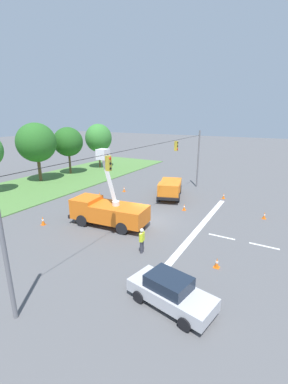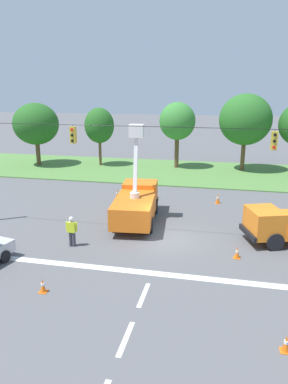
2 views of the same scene
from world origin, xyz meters
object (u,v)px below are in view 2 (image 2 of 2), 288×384
object	(u,v)px
tree_centre	(177,122)
traffic_cone_centre_line	(269,206)
tree_far_west	(36,124)
traffic_cone_lane_edge_a	(237,252)
tree_west	(99,126)
road_worker	(72,230)
traffic_cone_mid_right	(117,194)
traffic_cone_foreground_left	(43,286)
utility_truck_bucket_lift	(136,202)
traffic_cone_far_right	(218,198)
tree_east	(245,120)
traffic_cone_foreground_right	(286,344)

from	to	relation	value
tree_centre	traffic_cone_centre_line	size ratio (longest dim) A/B	10.66
tree_far_west	traffic_cone_lane_edge_a	distance (m)	29.65
tree_west	road_worker	size ratio (longest dim) A/B	3.68
tree_centre	traffic_cone_mid_right	xyz separation A→B (m)	(-3.12, -12.50, -4.72)
traffic_cone_foreground_left	traffic_cone_lane_edge_a	bearing A→B (deg)	32.32
utility_truck_bucket_lift	traffic_cone_mid_right	size ratio (longest dim) A/B	8.75
utility_truck_bucket_lift	traffic_cone_far_right	size ratio (longest dim) A/B	8.56
tree_far_west	tree_east	bearing A→B (deg)	5.21
traffic_cone_lane_edge_a	traffic_cone_centre_line	distance (m)	9.05
traffic_cone_foreground_left	traffic_cone_foreground_right	xyz separation A→B (m)	(9.88, -1.75, -0.01)
traffic_cone_lane_edge_a	tree_centre	bearing A→B (deg)	105.77
tree_west	tree_centre	world-z (taller)	tree_centre
road_worker	traffic_cone_lane_edge_a	bearing A→B (deg)	2.68
tree_centre	traffic_cone_foreground_right	xyz separation A→B (m)	(7.60, -28.74, -4.79)
traffic_cone_lane_edge_a	tree_west	bearing A→B (deg)	124.91
tree_far_west	traffic_cone_far_right	world-z (taller)	tree_far_west
tree_far_west	road_worker	bearing A→B (deg)	-58.05
road_worker	traffic_cone_lane_edge_a	distance (m)	9.11
tree_centre	utility_truck_bucket_lift	bearing A→B (deg)	-91.24
tree_west	traffic_cone_foreground_left	bearing A→B (deg)	-76.54
tree_west	traffic_cone_foreground_left	size ratio (longest dim) A/B	9.88
tree_far_west	road_worker	xyz separation A→B (m)	(12.59, -20.19, -3.69)
tree_centre	tree_east	bearing A→B (deg)	1.23
traffic_cone_foreground_left	road_worker	bearing A→B (deg)	97.82
tree_west	traffic_cone_lane_edge_a	world-z (taller)	tree_west
traffic_cone_centre_line	traffic_cone_far_right	bearing A→B (deg)	167.86
traffic_cone_foreground_right	traffic_cone_lane_edge_a	size ratio (longest dim) A/B	0.99
utility_truck_bucket_lift	traffic_cone_centre_line	distance (m)	10.01
tree_far_west	traffic_cone_foreground_right	world-z (taller)	tree_far_west
road_worker	traffic_cone_far_right	xyz separation A→B (m)	(7.81, 9.94, -0.60)
tree_west	traffic_cone_far_right	world-z (taller)	tree_west
traffic_cone_foreground_right	traffic_cone_centre_line	bearing A→B (deg)	86.47
tree_centre	tree_east	distance (m)	7.05
traffic_cone_foreground_right	traffic_cone_foreground_left	bearing A→B (deg)	169.93
utility_truck_bucket_lift	traffic_cone_foreground_left	distance (m)	9.90
traffic_cone_lane_edge_a	traffic_cone_far_right	bearing A→B (deg)	97.57
tree_centre	traffic_cone_mid_right	distance (m)	13.72
tree_centre	tree_east	xyz separation A→B (m)	(7.04, 0.15, 0.30)
traffic_cone_far_right	traffic_cone_centre_line	size ratio (longest dim) A/B	1.19
traffic_cone_lane_edge_a	traffic_cone_far_right	xyz separation A→B (m)	(-1.26, 9.51, 0.08)
utility_truck_bucket_lift	traffic_cone_far_right	world-z (taller)	utility_truck_bucket_lift
tree_east	traffic_cone_foreground_left	world-z (taller)	tree_east
traffic_cone_foreground_right	traffic_cone_far_right	distance (m)	16.81
traffic_cone_foreground_left	tree_centre	bearing A→B (deg)	85.17
tree_far_west	tree_west	size ratio (longest dim) A/B	1.08
tree_west	traffic_cone_mid_right	world-z (taller)	tree_west
tree_far_west	traffic_cone_far_right	distance (m)	23.23
road_worker	traffic_cone_far_right	bearing A→B (deg)	51.84
tree_west	tree_far_west	bearing A→B (deg)	-169.13
utility_truck_bucket_lift	traffic_cone_lane_edge_a	distance (m)	7.88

